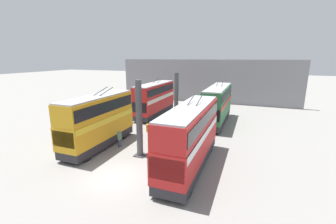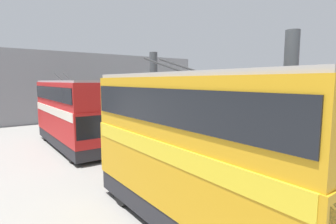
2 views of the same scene
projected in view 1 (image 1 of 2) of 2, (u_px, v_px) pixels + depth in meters
name	position (u px, v px, depth m)	size (l,w,h in m)	color
ground_plane	(116.00, 176.00, 17.38)	(240.00, 240.00, 0.00)	gray
depot_back_wall	(204.00, 81.00, 45.14)	(0.50, 36.00, 8.56)	gray
support_column_near	(139.00, 120.00, 20.28)	(1.03, 1.03, 7.08)	#42474C
support_column_far	(176.00, 101.00, 29.62)	(1.03, 1.03, 7.08)	#42474C
bus_left_near	(190.00, 133.00, 18.19)	(10.76, 2.54, 5.84)	black
bus_left_far	(217.00, 103.00, 30.93)	(11.01, 2.54, 5.71)	black
bus_right_near	(98.00, 118.00, 22.55)	(9.26, 2.54, 5.92)	black
bus_right_mid	(155.00, 97.00, 35.10)	(10.55, 2.54, 5.68)	black
person_by_right_row	(119.00, 138.00, 22.90)	(0.48, 0.45, 1.81)	#384251
person_aisle_midway	(162.00, 130.00, 25.41)	(0.46, 0.33, 1.79)	#384251
oil_drum	(148.00, 128.00, 27.81)	(0.56, 0.56, 0.93)	#B28E23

